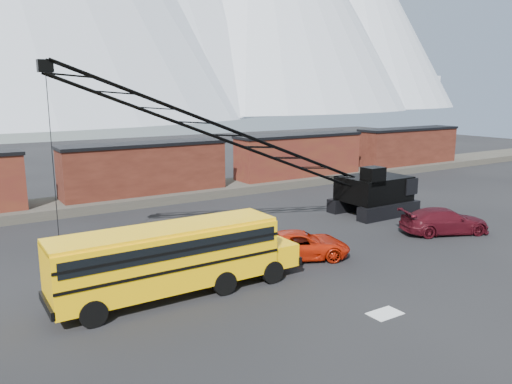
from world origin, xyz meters
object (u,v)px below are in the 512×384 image
at_px(crawler_crane, 261,148).
at_px(maroon_suv, 444,221).
at_px(school_bus, 175,257).
at_px(red_pickup, 300,245).

bearing_deg(crawler_crane, maroon_suv, -33.87).
height_order(school_bus, red_pickup, school_bus).
xyz_separation_m(school_bus, red_pickup, (7.81, 1.02, -1.04)).
distance_m(school_bus, red_pickup, 7.94).
relative_size(school_bus, crawler_crane, 0.46).
relative_size(red_pickup, maroon_suv, 0.96).
xyz_separation_m(red_pickup, crawler_crane, (0.98, 5.44, 4.76)).
bearing_deg(red_pickup, school_bus, 121.82).
bearing_deg(school_bus, red_pickup, 7.43).
bearing_deg(red_pickup, crawler_crane, 14.19).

